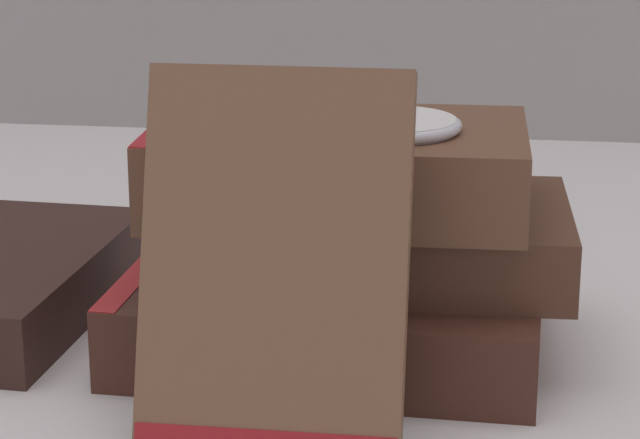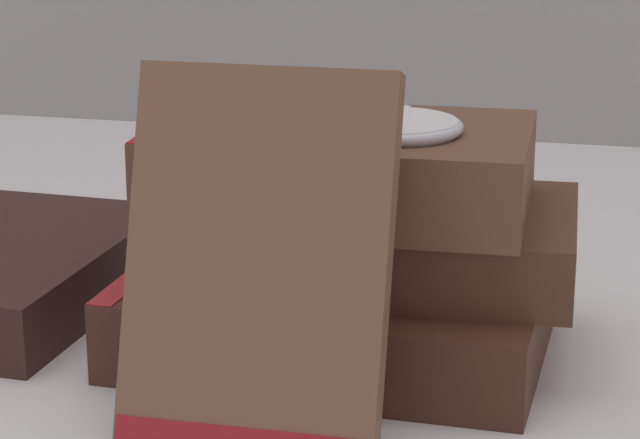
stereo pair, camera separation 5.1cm
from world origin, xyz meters
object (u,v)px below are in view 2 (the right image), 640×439
(book_flat_bottom, at_px, (324,314))
(book_flat_top, at_px, (331,168))
(book_leaning_front, at_px, (245,274))
(book_flat_middle, at_px, (369,238))
(pocket_watch, at_px, (395,126))

(book_flat_bottom, xyz_separation_m, book_flat_top, (0.00, 0.00, 0.07))
(book_flat_top, relative_size, book_leaning_front, 1.14)
(book_flat_middle, distance_m, book_leaning_front, 0.11)
(book_flat_bottom, xyz_separation_m, book_leaning_front, (-0.01, -0.09, 0.05))
(book_flat_bottom, bearing_deg, pocket_watch, -7.49)
(book_flat_top, xyz_separation_m, book_leaning_front, (-0.01, -0.10, -0.02))
(book_flat_middle, bearing_deg, book_flat_top, -146.32)
(book_flat_middle, xyz_separation_m, pocket_watch, (0.01, -0.02, 0.06))
(book_leaning_front, bearing_deg, book_flat_middle, 75.04)
(book_flat_top, bearing_deg, pocket_watch, -14.46)
(book_flat_bottom, height_order, pocket_watch, pocket_watch)
(book_leaning_front, bearing_deg, book_flat_top, 82.25)
(book_flat_middle, bearing_deg, book_flat_bottom, -147.34)
(book_flat_bottom, relative_size, book_flat_middle, 1.07)
(book_flat_bottom, relative_size, pocket_watch, 3.12)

